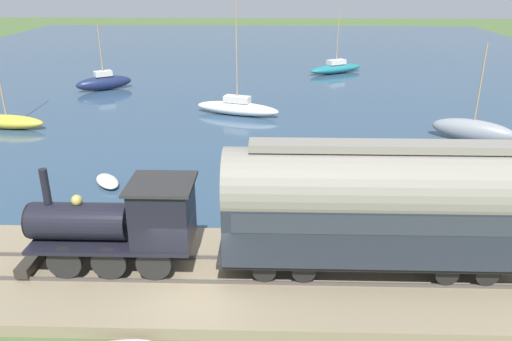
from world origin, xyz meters
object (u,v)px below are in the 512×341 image
at_px(sailboat_gray, 473,130).
at_px(rowboat_near_shore, 107,181).
at_px(steam_locomotive, 124,220).
at_px(sailboat_white, 237,107).
at_px(sailboat_yellow, 7,121).
at_px(sailboat_teal, 336,68).
at_px(sailboat_navy, 104,82).
at_px(rowboat_far_out, 254,165).
at_px(passenger_coach, 377,204).

bearing_deg(sailboat_gray, rowboat_near_shore, 139.73).
height_order(steam_locomotive, sailboat_white, sailboat_white).
bearing_deg(sailboat_yellow, sailboat_gray, -85.91).
xyz_separation_m(sailboat_teal, rowboat_near_shore, (-28.98, 14.64, -0.34)).
xyz_separation_m(sailboat_navy, rowboat_far_out, (-18.55, -13.81, -0.42)).
bearing_deg(sailboat_white, sailboat_gray, -92.80).
distance_m(sailboat_navy, sailboat_yellow, 11.93).
relative_size(sailboat_gray, sailboat_teal, 0.96).
bearing_deg(sailboat_teal, sailboat_yellow, 98.76).
bearing_deg(rowboat_near_shore, sailboat_yellow, 102.87).
distance_m(sailboat_white, rowboat_near_shore, 14.12).
height_order(steam_locomotive, sailboat_yellow, sailboat_yellow).
xyz_separation_m(rowboat_near_shore, rowboat_far_out, (2.18, -7.16, 0.06)).
distance_m(sailboat_gray, rowboat_far_out, 14.28).
relative_size(sailboat_yellow, rowboat_far_out, 3.19).
distance_m(steam_locomotive, rowboat_near_shore, 8.87).
distance_m(passenger_coach, sailboat_gray, 17.98).
bearing_deg(steam_locomotive, passenger_coach, -90.00).
height_order(sailboat_teal, rowboat_near_shore, sailboat_teal).
height_order(passenger_coach, sailboat_teal, sailboat_teal).
xyz_separation_m(steam_locomotive, sailboat_teal, (36.97, -11.39, -1.75)).
bearing_deg(steam_locomotive, sailboat_navy, 19.03).
relative_size(sailboat_gray, sailboat_navy, 1.08).
xyz_separation_m(passenger_coach, sailboat_gray, (15.37, -9.05, -2.28)).
relative_size(steam_locomotive, rowboat_near_shore, 2.64).
height_order(sailboat_gray, sailboat_yellow, sailboat_yellow).
xyz_separation_m(sailboat_yellow, rowboat_near_shore, (-9.15, -9.53, -0.33)).
bearing_deg(rowboat_far_out, steam_locomotive, 150.93).
bearing_deg(sailboat_white, rowboat_near_shore, 174.48).
distance_m(steam_locomotive, passenger_coach, 8.18).
bearing_deg(passenger_coach, rowboat_near_shore, 54.97).
relative_size(sailboat_white, sailboat_yellow, 0.84).
height_order(sailboat_white, rowboat_far_out, sailboat_white).
relative_size(passenger_coach, rowboat_far_out, 3.42).
bearing_deg(rowboat_far_out, passenger_coach, -165.41).
xyz_separation_m(sailboat_white, sailboat_yellow, (-3.81, 15.11, -0.03)).
bearing_deg(sailboat_navy, sailboat_white, -155.81).
distance_m(sailboat_navy, rowboat_near_shore, 21.77).
xyz_separation_m(passenger_coach, sailboat_navy, (28.71, 18.05, -2.30)).
bearing_deg(passenger_coach, rowboat_far_out, 22.64).
bearing_deg(sailboat_yellow, sailboat_teal, -43.16).
height_order(sailboat_teal, rowboat_far_out, sailboat_teal).
height_order(sailboat_gray, rowboat_near_shore, sailboat_gray).
relative_size(sailboat_teal, rowboat_far_out, 2.09).
bearing_deg(passenger_coach, sailboat_white, 15.51).
distance_m(passenger_coach, sailboat_yellow, 27.16).
distance_m(sailboat_gray, sailboat_navy, 30.21).
relative_size(passenger_coach, rowboat_near_shore, 4.54).
bearing_deg(passenger_coach, sailboat_teal, -5.01).
relative_size(passenger_coach, sailboat_navy, 1.83).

